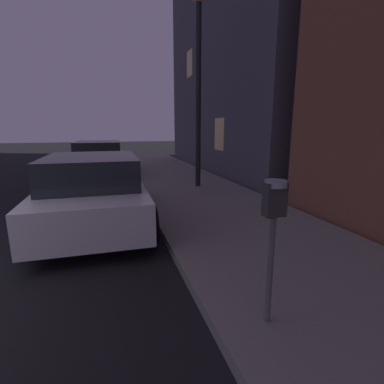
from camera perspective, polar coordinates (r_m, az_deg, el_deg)
sidewalk at (r=4.24m, az=21.89°, el=-14.50°), size 3.20×36.00×0.15m
parking_meter at (r=2.61m, az=15.98°, el=-4.88°), size 0.19×0.19×1.37m
car_white at (r=5.98m, az=-19.04°, el=0.13°), size 2.16×4.05×1.43m
car_yellow_cab at (r=12.16m, az=-18.08°, el=6.26°), size 2.25×4.44×1.43m
street_lamp at (r=9.09m, az=1.31°, el=24.86°), size 0.44×0.44×5.63m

